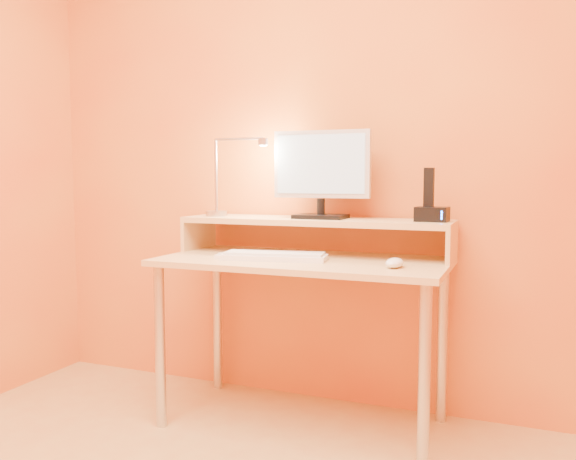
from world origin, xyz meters
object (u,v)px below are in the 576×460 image
at_px(remote_control, 234,255).
at_px(monitor_panel, 322,164).
at_px(lamp_base, 217,213).
at_px(keyboard, 274,257).
at_px(mouse, 394,263).
at_px(phone_dock, 432,214).

bearing_deg(remote_control, monitor_panel, 48.46).
relative_size(lamp_base, remote_control, 0.50).
bearing_deg(lamp_base, keyboard, -27.92).
distance_m(monitor_panel, remote_control, 0.55).
height_order(monitor_panel, mouse, monitor_panel).
relative_size(phone_dock, mouse, 1.17).
relative_size(phone_dock, keyboard, 0.30).
distance_m(phone_dock, mouse, 0.33).
bearing_deg(phone_dock, lamp_base, -175.33).
bearing_deg(mouse, remote_control, -178.78).
xyz_separation_m(mouse, remote_control, (-0.70, 0.04, -0.01)).
bearing_deg(monitor_panel, mouse, -37.34).
distance_m(lamp_base, remote_control, 0.31).
xyz_separation_m(monitor_panel, remote_control, (-0.32, -0.23, -0.39)).
bearing_deg(keyboard, phone_dock, 11.13).
bearing_deg(mouse, monitor_panel, 149.49).
distance_m(keyboard, mouse, 0.51).
bearing_deg(mouse, lamp_base, 170.20).
distance_m(keyboard, remote_control, 0.19).
height_order(keyboard, mouse, mouse).
bearing_deg(keyboard, remote_control, 165.75).
relative_size(lamp_base, keyboard, 0.23).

